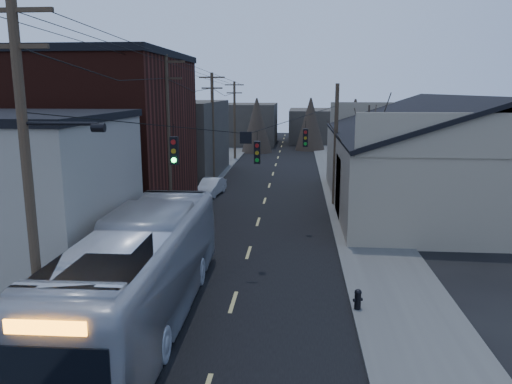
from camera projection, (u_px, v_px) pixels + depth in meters
road_surface at (268, 190)px, 40.79m from camera, size 9.00×110.00×0.02m
sidewalk_left at (190, 188)px, 41.32m from camera, size 4.00×110.00×0.12m
sidewalk_right at (348, 191)px, 40.24m from camera, size 4.00×110.00×0.12m
building_clapboard at (17, 204)px, 20.34m from camera, size 8.00×8.00×7.00m
building_brick at (97, 140)px, 30.85m from camera, size 10.00×12.00×10.00m
building_left_far at (171, 139)px, 46.73m from camera, size 9.00×14.00×7.00m
warehouse at (452, 169)px, 34.29m from camera, size 16.16×20.60×7.73m
building_far_left at (242, 124)px, 74.84m from camera, size 10.00×12.00×6.00m
building_far_right at (328, 125)px, 78.74m from camera, size 12.00×14.00×5.00m
bare_tree at (366, 166)px, 29.77m from camera, size 0.40×0.40×7.20m
utility_lines at (218, 136)px, 34.33m from camera, size 11.24×45.28×10.50m
bus at (140, 272)px, 17.35m from camera, size 3.35×13.51×3.75m
parked_car at (211, 187)px, 38.75m from camera, size 1.93×4.15×1.32m
fire_hydrant at (358, 298)px, 18.40m from camera, size 0.38×0.27×0.78m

